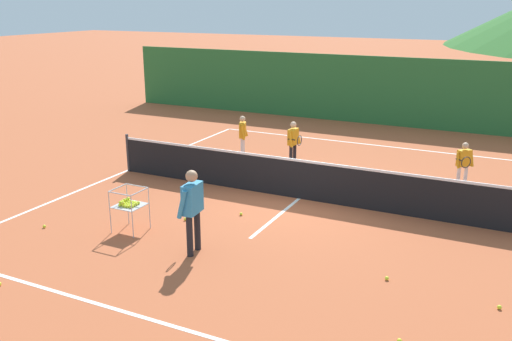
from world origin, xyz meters
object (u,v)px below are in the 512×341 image
(tennis_ball_3, at_px, (399,341))
(ball_cart, at_px, (129,204))
(instructor, at_px, (192,204))
(student_1, at_px, (293,140))
(tennis_ball_4, at_px, (44,226))
(student_0, at_px, (243,133))
(tennis_ball_2, at_px, (241,214))
(tennis_ball_6, at_px, (185,219))
(student_2, at_px, (464,161))
(tennis_ball_0, at_px, (387,278))
(tennis_net, at_px, (300,179))
(tennis_ball_5, at_px, (499,307))

(tennis_ball_3, bearing_deg, ball_cart, 165.35)
(instructor, bearing_deg, student_1, 94.82)
(ball_cart, height_order, tennis_ball_3, ball_cart)
(tennis_ball_4, bearing_deg, tennis_ball_3, -6.36)
(student_0, xyz_separation_m, ball_cart, (0.50, -6.00, -0.18))
(tennis_ball_2, xyz_separation_m, tennis_ball_4, (-3.36, -2.44, 0.00))
(instructor, xyz_separation_m, tennis_ball_6, (-1.02, 1.27, -0.94))
(instructor, relative_size, student_0, 1.27)
(student_2, height_order, tennis_ball_0, student_2)
(tennis_net, relative_size, tennis_ball_4, 151.11)
(tennis_ball_0, height_order, tennis_ball_6, same)
(student_1, xyz_separation_m, tennis_ball_3, (4.64, -7.32, -0.75))
(tennis_ball_4, bearing_deg, tennis_ball_0, 7.29)
(student_0, xyz_separation_m, tennis_ball_4, (-1.20, -6.69, -0.73))
(tennis_ball_4, distance_m, tennis_ball_6, 2.93)
(tennis_ball_0, relative_size, tennis_ball_2, 1.00)
(tennis_ball_5, bearing_deg, student_1, 135.36)
(instructor, bearing_deg, tennis_ball_3, -16.47)
(tennis_ball_2, bearing_deg, tennis_ball_4, -144.01)
(tennis_net, relative_size, student_1, 7.87)
(tennis_net, xyz_separation_m, instructor, (-0.67, -3.66, 0.47))
(ball_cart, height_order, tennis_ball_6, ball_cart)
(tennis_ball_0, relative_size, tennis_ball_3, 1.00)
(tennis_ball_4, height_order, tennis_ball_6, same)
(student_2, relative_size, tennis_ball_3, 17.55)
(tennis_ball_0, bearing_deg, tennis_ball_6, 170.61)
(ball_cart, relative_size, tennis_ball_2, 13.22)
(instructor, relative_size, tennis_ball_3, 23.83)
(instructor, bearing_deg, tennis_net, 79.67)
(tennis_ball_4, xyz_separation_m, tennis_ball_6, (2.42, 1.64, 0.00))
(student_0, distance_m, tennis_ball_4, 6.83)
(ball_cart, bearing_deg, student_2, 45.23)
(student_0, distance_m, student_2, 6.30)
(ball_cart, height_order, tennis_ball_4, ball_cart)
(tennis_ball_0, relative_size, tennis_ball_6, 1.00)
(student_2, relative_size, tennis_ball_6, 17.55)
(tennis_ball_5, height_order, tennis_ball_6, same)
(tennis_ball_2, bearing_deg, student_0, 116.98)
(instructor, bearing_deg, student_0, 109.53)
(ball_cart, bearing_deg, tennis_ball_3, -14.65)
(tennis_ball_0, xyz_separation_m, tennis_ball_4, (-6.97, -0.89, 0.00))
(student_0, xyz_separation_m, tennis_ball_5, (7.55, -5.96, -0.73))
(instructor, xyz_separation_m, tennis_ball_0, (3.53, 0.52, -0.94))
(student_0, distance_m, tennis_ball_3, 9.88)
(tennis_ball_0, bearing_deg, student_1, 125.93)
(ball_cart, bearing_deg, tennis_net, 54.28)
(tennis_ball_5, bearing_deg, student_0, 141.69)
(tennis_ball_3, xyz_separation_m, tennis_ball_4, (-7.56, 0.84, 0.00))
(tennis_ball_3, bearing_deg, tennis_ball_5, 52.90)
(student_0, bearing_deg, student_2, -1.44)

